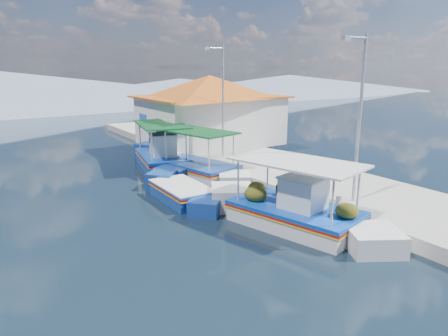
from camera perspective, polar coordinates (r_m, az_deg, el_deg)
ground at (r=11.79m, az=10.59°, el=-13.38°), size 160.00×160.00×0.00m
quay at (r=19.59m, az=11.09°, el=-1.42°), size 5.00×44.00×0.50m
bollards at (r=17.57m, az=7.91°, el=-1.72°), size 0.20×17.20×0.30m
main_caique at (r=14.30m, az=9.78°, el=-6.15°), size 3.56×7.61×2.59m
caique_green_canopy at (r=20.27m, az=-3.63°, el=-0.25°), size 3.07×6.89×2.64m
caique_blue_hull at (r=16.94m, az=-6.09°, el=-3.61°), size 1.70×5.58×0.99m
caique_far at (r=22.42m, az=-8.78°, el=1.30°), size 3.35×7.58×2.72m
harbor_building at (r=26.37m, az=-2.00°, el=8.35°), size 10.49×10.49×4.40m
lamp_post_near at (r=15.27m, az=18.44°, el=7.57°), size 1.21×0.14×6.00m
lamp_post_far at (r=22.01m, az=-0.36°, el=10.05°), size 1.21×0.14×6.00m
mountain_ridge at (r=65.05m, az=-21.10°, el=10.17°), size 171.40×96.00×5.50m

